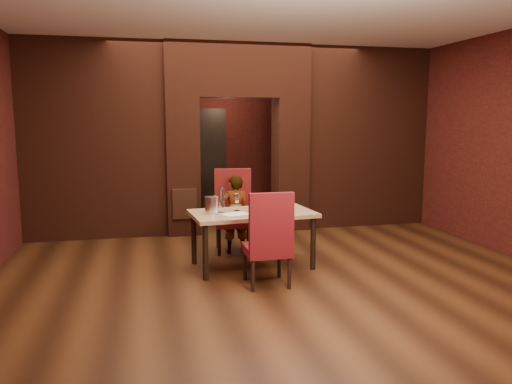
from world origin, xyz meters
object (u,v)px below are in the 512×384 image
Objects in this scene: person_seated at (235,214)px; wine_glass_b at (252,204)px; dining_table at (252,239)px; chair_far at (234,211)px; wine_glass_a at (237,202)px; water_bottle at (222,200)px; wine_bucket at (212,205)px; wine_glass_c at (262,202)px; chair_near at (267,238)px; potted_plant at (274,233)px.

wine_glass_b is (0.08, -0.78, 0.27)m from person_seated.
dining_table is 1.31× the size of chair_far.
wine_glass_a is 0.22m from water_bottle.
chair_far is at bearing 68.97° from water_bottle.
wine_glass_b is (0.17, -0.15, -0.01)m from wine_glass_a.
chair_far is at bearing 61.99° from wine_bucket.
wine_glass_c is at bearing 110.83° from person_seated.
chair_near is at bearing -99.32° from wine_glass_c.
wine_glass_a is at bearing 84.35° from person_seated.
dining_table is at bearing -30.02° from wine_glass_a.
wine_glass_a is at bearing 144.78° from dining_table.
chair_near is 5.40× the size of wine_glass_b.
wine_bucket reaches higher than wine_glass_b.
water_bottle is at bearing -104.79° from chair_far.
chair_far reaches higher than wine_glass_c.
chair_far is 1.07× the size of chair_near.
wine_bucket is at bearing 62.11° from person_seated.
chair_far is 1.05× the size of person_seated.
wine_glass_c is (0.23, -0.78, 0.25)m from chair_far.
potted_plant is at bearing 44.40° from water_bottle.
water_bottle is (-0.53, 0.00, 0.05)m from wine_glass_c.
dining_table is 7.00× the size of wine_glass_c.
chair_far is 0.85m from wine_glass_c.
chair_far is at bearing -84.75° from person_seated.
wine_glass_c reaches higher than dining_table.
person_seated is 0.92m from wine_bucket.
wine_bucket is at bearing -160.47° from wine_glass_a.
water_bottle reaches higher than wine_glass_a.
wine_bucket is 0.67× the size of water_bottle.
wine_glass_b is at bearing -119.21° from potted_plant.
potted_plant is (0.56, 1.00, -0.64)m from wine_glass_b.
water_bottle reaches higher than wine_glass_b.
chair_far is at bearing 95.61° from wine_glass_b.
chair_near is at bearing -94.58° from dining_table.
dining_table is 0.53m from wine_glass_a.
wine_glass_b is at bearing -88.54° from chair_near.
potted_plant is (0.54, 1.71, -0.36)m from chair_near.
chair_near reaches higher than potted_plant.
wine_glass_c reaches higher than wine_glass_b.
dining_table is 0.50m from wine_glass_c.
wine_bucket is at bearing -157.66° from water_bottle.
water_bottle is (0.15, 0.06, 0.05)m from wine_bucket.
wine_glass_a is at bearing -77.50° from chair_near.
chair_far is 1.56m from chair_near.
dining_table is 4.86× the size of water_bottle.
wine_glass_b reaches higher than potted_plant.
wine_glass_c is at bearing 4.65° from wine_bucket.
dining_table is 3.83× the size of potted_plant.
wine_glass_c is (0.32, -0.07, -0.00)m from wine_glass_a.
chair_near reaches higher than wine_glass_c.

